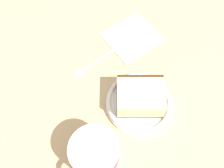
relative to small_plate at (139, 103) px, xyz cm
name	(u,v)px	position (x,y,z in cm)	size (l,w,h in cm)	color
ground_plane	(106,115)	(5.93, 5.33, -2.50)	(117.48, 117.48, 2.92)	tan
small_plate	(139,103)	(0.00, 0.00, 0.00)	(15.51, 15.51, 2.09)	white
cake_slice	(140,97)	(0.12, -0.24, 2.91)	(12.95, 12.01, 5.52)	#472814
tea_mug	(94,154)	(3.24, 15.48, 3.74)	(9.99, 12.14, 8.76)	white
teaspoon	(86,67)	(15.96, -3.28, -0.69)	(6.44, 12.30, 0.80)	silver
folded_napkin	(132,37)	(9.59, -17.02, -0.74)	(11.95, 12.98, 0.60)	beige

